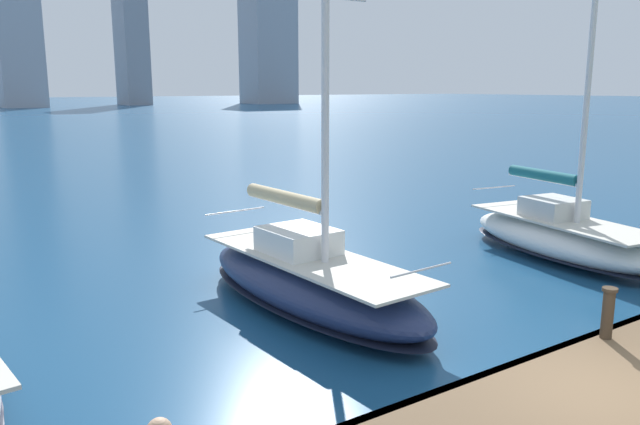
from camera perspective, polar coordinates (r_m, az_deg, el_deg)
dock_pier at (r=10.20m, az=23.90°, el=-14.80°), size 28.00×2.80×0.60m
sailboat_teal at (r=19.32m, az=21.17°, el=-1.78°), size 3.32×6.96×13.02m
sailboat_tan at (r=13.90m, az=-0.99°, el=-6.03°), size 2.75×7.43×10.20m
mooring_post at (r=11.94m, az=24.83°, el=-8.27°), size 0.26×0.26×0.91m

